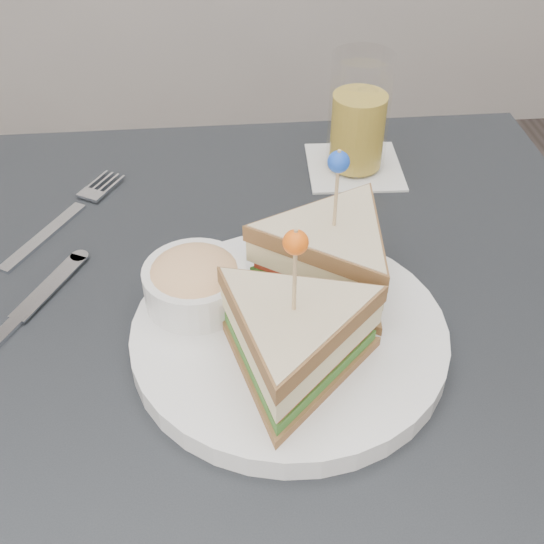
{
  "coord_description": "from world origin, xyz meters",
  "views": [
    {
      "loc": [
        -0.04,
        -0.49,
        1.22
      ],
      "look_at": [
        0.01,
        0.01,
        0.8
      ],
      "focal_mm": 45.0,
      "sensor_mm": 36.0,
      "label": 1
    }
  ],
  "objects": [
    {
      "name": "table",
      "position": [
        0.0,
        0.0,
        0.67
      ],
      "size": [
        0.8,
        0.8,
        0.75
      ],
      "color": "black",
      "rests_on": "ground"
    },
    {
      "name": "cutlery_fork",
      "position": [
        -0.21,
        0.19,
        0.75
      ],
      "size": [
        0.13,
        0.19,
        0.01
      ],
      "rotation": [
        0.0,
        0.0,
        -0.52
      ],
      "color": "silver",
      "rests_on": "table"
    },
    {
      "name": "drink_set",
      "position": [
        0.14,
        0.27,
        0.82
      ],
      "size": [
        0.13,
        0.13,
        0.15
      ],
      "rotation": [
        0.0,
        0.0,
        -0.04
      ],
      "color": "silver",
      "rests_on": "table"
    },
    {
      "name": "plate_meal",
      "position": [
        0.03,
        -0.03,
        0.8
      ],
      "size": [
        0.36,
        0.36,
        0.17
      ],
      "rotation": [
        0.0,
        0.0,
        0.26
      ],
      "color": "white",
      "rests_on": "table"
    },
    {
      "name": "cutlery_knife",
      "position": [
        -0.24,
        0.02,
        0.75
      ],
      "size": [
        0.11,
        0.18,
        0.01
      ],
      "rotation": [
        0.0,
        0.0,
        -0.48
      ],
      "color": "#B7BBC3",
      "rests_on": "table"
    }
  ]
}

